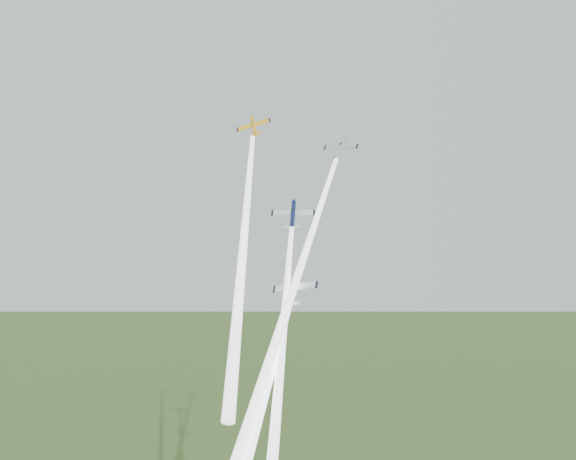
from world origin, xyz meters
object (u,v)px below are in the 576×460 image
object	(u,v)px
plane_navy	(293,215)
plane_silver_low	(294,289)
plane_yellow	(254,126)
plane_silver_right	(340,148)

from	to	relation	value
plane_navy	plane_silver_low	xyz separation A→B (m)	(0.72, -10.46, -13.83)
plane_yellow	plane_silver_low	distance (m)	36.57
plane_navy	plane_silver_low	world-z (taller)	plane_navy
plane_yellow	plane_navy	bearing A→B (deg)	-30.94
plane_silver_right	plane_silver_low	world-z (taller)	plane_silver_right
plane_yellow	plane_navy	world-z (taller)	plane_yellow
plane_yellow	plane_silver_right	world-z (taller)	plane_yellow
plane_silver_right	plane_silver_low	distance (m)	33.96
plane_silver_right	plane_silver_low	size ratio (longest dim) A/B	0.86
plane_navy	plane_silver_right	size ratio (longest dim) A/B	1.15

